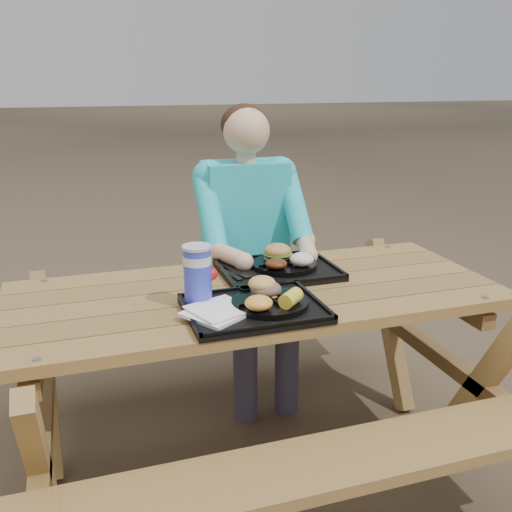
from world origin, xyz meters
name	(u,v)px	position (x,y,z in m)	size (l,w,h in m)	color
ground	(256,460)	(0.00, 0.00, 0.00)	(60.00, 60.00, 0.00)	#999999
picnic_table	(256,379)	(0.00, 0.00, 0.38)	(1.80, 1.49, 0.75)	#999999
tray_near	(254,310)	(-0.07, -0.20, 0.76)	(0.45, 0.35, 0.02)	black
tray_far	(278,271)	(0.14, 0.14, 0.76)	(0.45, 0.35, 0.02)	black
plate_near	(270,303)	(-0.02, -0.21, 0.78)	(0.26, 0.26, 0.02)	black
plate_far	(284,265)	(0.17, 0.15, 0.78)	(0.26, 0.26, 0.02)	black
napkin_stack	(217,312)	(-0.21, -0.23, 0.78)	(0.18, 0.18, 0.02)	white
soda_cup	(198,276)	(-0.24, -0.10, 0.86)	(0.09, 0.09, 0.19)	#1B2ACC
condiment_bbq	(245,291)	(-0.07, -0.09, 0.78)	(0.05, 0.05, 0.03)	black
condiment_mustard	(258,289)	(-0.02, -0.08, 0.78)	(0.05, 0.05, 0.03)	gold
sandwich	(266,281)	(-0.02, -0.16, 0.84)	(0.10, 0.10, 0.10)	#E8A751
mac_cheese	(259,303)	(-0.08, -0.27, 0.81)	(0.09, 0.09, 0.05)	#FFB443
corn_cob	(291,298)	(0.03, -0.27, 0.82)	(0.09, 0.09, 0.05)	yellow
cutlery_far	(235,272)	(-0.04, 0.15, 0.77)	(0.03, 0.17, 0.01)	black
burger	(278,247)	(0.16, 0.20, 0.84)	(0.11, 0.11, 0.10)	#C38C45
baked_beans	(276,264)	(0.11, 0.09, 0.81)	(0.09, 0.09, 0.04)	#552711
potato_salad	(302,259)	(0.22, 0.10, 0.82)	(0.09, 0.09, 0.05)	white
diner	(246,264)	(0.15, 0.62, 0.64)	(0.48, 0.84, 1.28)	teal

